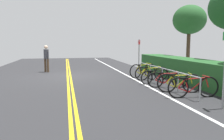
# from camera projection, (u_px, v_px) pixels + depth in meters

# --- Properties ---
(ground_plane) EXTENTS (30.98, 10.64, 0.05)m
(ground_plane) POSITION_uv_depth(u_px,v_px,m) (69.00, 76.00, 12.73)
(ground_plane) COLOR #2B2B2D
(centre_line_yellow_inner) EXTENTS (27.88, 0.10, 0.00)m
(centre_line_yellow_inner) POSITION_uv_depth(u_px,v_px,m) (68.00, 76.00, 12.71)
(centre_line_yellow_inner) COLOR gold
(centre_line_yellow_inner) RESTS_ON ground_plane
(centre_line_yellow_outer) EXTENTS (27.88, 0.10, 0.00)m
(centre_line_yellow_outer) POSITION_uv_depth(u_px,v_px,m) (70.00, 76.00, 12.75)
(centre_line_yellow_outer) COLOR gold
(centre_line_yellow_outer) RESTS_ON ground_plane
(bike_lane_stripe_white) EXTENTS (27.88, 0.12, 0.00)m
(bike_lane_stripe_white) POSITION_uv_depth(u_px,v_px,m) (124.00, 74.00, 13.41)
(bike_lane_stripe_white) COLOR white
(bike_lane_stripe_white) RESTS_ON ground_plane
(bike_rack) EXTENTS (5.73, 0.05, 0.79)m
(bike_rack) POSITION_uv_depth(u_px,v_px,m) (162.00, 72.00, 9.79)
(bike_rack) COLOR #9EA0A5
(bike_rack) RESTS_ON ground_plane
(bicycle_0) EXTENTS (0.62, 1.68, 0.79)m
(bicycle_0) POSITION_uv_depth(u_px,v_px,m) (143.00, 71.00, 12.15)
(bicycle_0) COLOR black
(bicycle_0) RESTS_ON ground_plane
(bicycle_1) EXTENTS (0.46, 1.70, 0.73)m
(bicycle_1) POSITION_uv_depth(u_px,v_px,m) (151.00, 73.00, 11.18)
(bicycle_1) COLOR black
(bicycle_1) RESTS_ON ground_plane
(bicycle_2) EXTENTS (0.63, 1.65, 0.69)m
(bicycle_2) POSITION_uv_depth(u_px,v_px,m) (156.00, 77.00, 10.30)
(bicycle_2) COLOR black
(bicycle_2) RESTS_ON ground_plane
(bicycle_3) EXTENTS (0.54, 1.69, 0.71)m
(bicycle_3) POSITION_uv_depth(u_px,v_px,m) (168.00, 80.00, 9.33)
(bicycle_3) COLOR black
(bicycle_3) RESTS_ON ground_plane
(bicycle_4) EXTENTS (0.60, 1.64, 0.77)m
(bicycle_4) POSITION_uv_depth(u_px,v_px,m) (179.00, 83.00, 8.41)
(bicycle_4) COLOR black
(bicycle_4) RESTS_ON ground_plane
(bicycle_5) EXTENTS (0.46, 1.85, 0.78)m
(bicycle_5) POSITION_uv_depth(u_px,v_px,m) (193.00, 87.00, 7.59)
(bicycle_5) COLOR black
(bicycle_5) RESTS_ON ground_plane
(pedestrian) EXTENTS (0.40, 0.34, 1.74)m
(pedestrian) POSITION_uv_depth(u_px,v_px,m) (46.00, 57.00, 14.25)
(pedestrian) COLOR #4C3826
(pedestrian) RESTS_ON ground_plane
(sign_post_near) EXTENTS (0.36, 0.06, 2.10)m
(sign_post_near) POSITION_uv_depth(u_px,v_px,m) (139.00, 53.00, 12.98)
(sign_post_near) COLOR gray
(sign_post_near) RESTS_ON ground_plane
(hedge_backdrop) EXTENTS (14.68, 1.38, 1.09)m
(hedge_backdrop) POSITION_uv_depth(u_px,v_px,m) (220.00, 77.00, 8.70)
(hedge_backdrop) COLOR #235626
(hedge_backdrop) RESTS_ON ground_plane
(tree_near_left) EXTENTS (2.14, 2.14, 4.34)m
(tree_near_left) POSITION_uv_depth(u_px,v_px,m) (189.00, 20.00, 14.42)
(tree_near_left) COLOR #473323
(tree_near_left) RESTS_ON ground_plane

